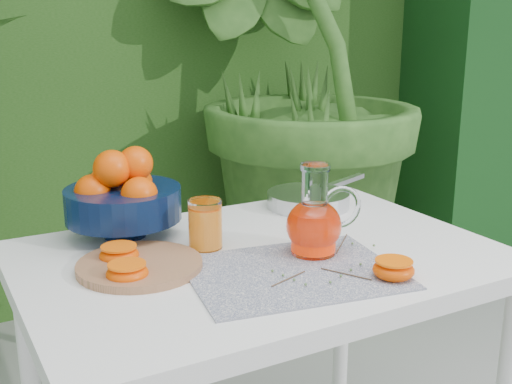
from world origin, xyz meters
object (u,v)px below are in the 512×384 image
juice_pitcher (315,223)px  saute_pan (309,198)px  cutting_board (140,265)px  fruit_bowl (122,196)px  white_table (260,288)px

juice_pitcher → saute_pan: size_ratio=0.48×
cutting_board → fruit_bowl: size_ratio=0.76×
white_table → fruit_bowl: (-0.22, 0.25, 0.18)m
cutting_board → fruit_bowl: bearing=80.7°
fruit_bowl → juice_pitcher: bearing=-44.5°
white_table → cutting_board: cutting_board is taller
cutting_board → saute_pan: 0.58m
fruit_bowl → saute_pan: fruit_bowl is taller
saute_pan → cutting_board: bearing=-159.0°
cutting_board → fruit_bowl: 0.23m
white_table → fruit_bowl: bearing=131.9°
cutting_board → juice_pitcher: size_ratio=1.30×
fruit_bowl → cutting_board: bearing=-99.3°
white_table → saute_pan: 0.39m
cutting_board → saute_pan: saute_pan is taller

